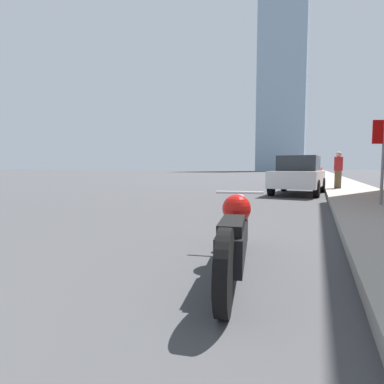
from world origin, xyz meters
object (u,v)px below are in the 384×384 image
object	(u,v)px
motorcycle	(235,234)
pedestrian	(338,170)
parked_car_white	(299,175)
parked_car_red	(306,171)
stop_sign	(384,147)

from	to	relation	value
motorcycle	pedestrian	distance (m)	12.55
parked_car_white	pedestrian	size ratio (longest dim) A/B	2.55
motorcycle	parked_car_red	distance (m)	21.39
motorcycle	parked_car_white	xyz separation A→B (m)	(0.09, 10.23, 0.41)
motorcycle	parked_car_red	size ratio (longest dim) A/B	0.56
stop_sign	pedestrian	xyz separation A→B (m)	(-0.64, 6.51, -0.60)
parked_car_white	pedestrian	distance (m)	2.73
parked_car_white	parked_car_red	bearing A→B (deg)	95.38
parked_car_white	parked_car_red	distance (m)	11.16
motorcycle	parked_car_red	world-z (taller)	parked_car_red
parked_car_white	parked_car_red	world-z (taller)	parked_car_red
pedestrian	parked_car_red	bearing A→B (deg)	100.54
parked_car_white	parked_car_red	size ratio (longest dim) A/B	0.94
parked_car_white	pedestrian	world-z (taller)	pedestrian
parked_car_red	motorcycle	bearing A→B (deg)	-84.22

